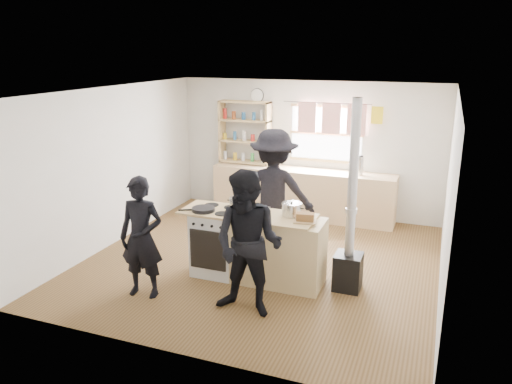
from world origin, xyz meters
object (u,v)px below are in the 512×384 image
Objects in this scene: skillet_greens at (203,209)px; flue_heater at (349,243)px; roast_tray at (255,211)px; bread_board at (305,218)px; thermos at (361,166)px; person_near_left at (142,238)px; stockpot_counter at (292,209)px; person_near_right at (248,244)px; stockpot_stove at (237,203)px; cooking_island at (257,247)px; person_far at (274,193)px.

flue_heater is at bearing 7.59° from skillet_greens.
skillet_greens is at bearing -167.90° from roast_tray.
flue_heater is at bearing 20.59° from bread_board.
flue_heater is (0.32, -2.64, -0.41)m from thermos.
stockpot_counter is at bearing 25.65° from person_near_left.
thermos reaches higher than roast_tray.
person_near_right is (-0.99, -1.03, 0.22)m from flue_heater.
person_near_right is at bearing -101.84° from stockpot_counter.
person_near_right reaches higher than bread_board.
person_near_right is (0.27, -0.92, -0.09)m from roast_tray.
stockpot_counter reaches higher than stockpot_stove.
bread_board reaches higher than skillet_greens.
cooking_island is at bearing -165.59° from stockpot_counter.
bread_board is at bearing -12.77° from stockpot_stove.
person_near_left is 1.43m from person_near_right.
person_far is (-0.32, 1.84, 0.09)m from person_near_right.
skillet_greens is 0.47m from stockpot_stove.
person_near_right is 1.87m from person_far.
stockpot_counter is 0.86× the size of bread_board.
roast_tray is at bearing 32.69° from person_near_left.
stockpot_stove reaches higher than roast_tray.
bread_board is 0.12× the size of flue_heater.
person_far is at bearing 52.46° from person_near_left.
bread_board is 0.95m from person_near_right.
stockpot_stove is at bearing 155.33° from cooking_island.
person_near_left is (-1.87, -0.88, -0.20)m from bread_board.
thermos is at bearing 80.16° from stockpot_counter.
person_far is (-1.31, 0.81, 0.31)m from flue_heater.
roast_tray is at bearing 82.30° from person_far.
stockpot_counter is 0.30m from bread_board.
bread_board is (-0.22, -2.84, -0.08)m from thermos.
stockpot_stove is 1.62m from flue_heater.
skillet_greens is 1.38× the size of bread_board.
person_far reaches higher than roast_tray.
stockpot_stove reaches higher than bread_board.
person_near_left is (-2.41, -1.08, 0.13)m from flue_heater.
cooking_island is 4.63× the size of skillet_greens.
person_near_left is at bearing -147.08° from stockpot_counter.
flue_heater is 1.45m from person_near_right.
person_near_left reaches higher than skillet_greens.
person_far reaches higher than cooking_island.
bread_board is (1.04, -0.24, -0.03)m from stockpot_stove.
stockpot_stove is at bearing 46.05° from person_near_left.
person_far is (0.64, 1.07, 0.01)m from skillet_greens.
stockpot_stove is 0.14× the size of person_near_left.
bread_board is (1.41, 0.06, 0.02)m from skillet_greens.
stockpot_stove is (-0.36, 0.17, 0.54)m from cooking_island.
flue_heater is (1.22, 0.13, 0.19)m from cooking_island.
skillet_greens is at bearing -177.70° from bread_board.
thermos is 0.17× the size of cooking_island.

